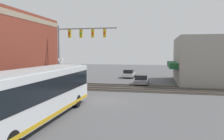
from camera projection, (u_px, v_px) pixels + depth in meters
ground_plane at (105, 101)px, 20.12m from camera, size 120.00×120.00×0.00m
shop_building at (206, 60)px, 32.00m from camera, size 11.83×9.64×6.65m
city_bus at (38, 92)px, 14.04m from camera, size 12.25×2.59×3.41m
traffic_signal_gantry at (76, 42)px, 24.41m from camera, size 0.42×6.85×7.49m
crossing_signal at (61, 71)px, 25.30m from camera, size 1.41×1.18×3.81m
rail_track_near at (117, 90)px, 25.98m from camera, size 2.60×60.00×0.15m
rail_track_far at (121, 86)px, 29.10m from camera, size 2.60×60.00×0.15m
parked_car_grey at (142, 80)px, 30.27m from camera, size 4.28×1.82×1.39m
parked_car_white at (129, 74)px, 38.76m from camera, size 4.38×1.82×1.46m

